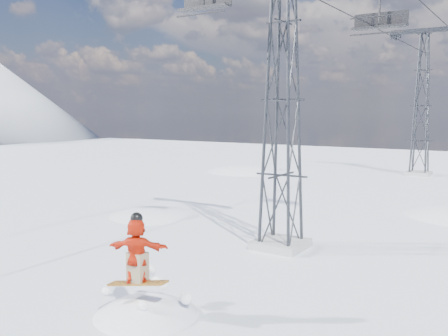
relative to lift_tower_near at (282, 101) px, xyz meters
The scene contains 7 objects.
ground 9.72m from the lift_tower_near, 95.71° to the right, with size 120.00×120.00×0.00m, color white.
snow_terrain 20.81m from the lift_tower_near, 112.81° to the left, with size 39.00×37.00×22.00m.
lift_tower_near is the anchor object (origin of this frame).
lift_tower_far 25.00m from the lift_tower_near, 90.00° to the left, with size 5.20×1.80×11.43m.
haul_cables 12.70m from the lift_tower_near, 90.00° to the left, with size 4.46×51.00×0.06m.
lift_chair_near 4.41m from the lift_tower_near, 141.98° to the right, with size 1.99×0.57×2.46m.
lift_chair_mid 5.84m from the lift_tower_near, 63.14° to the left, with size 2.18×0.63×2.70m.
Camera 1 is at (8.73, -8.49, 5.10)m, focal length 40.00 mm.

